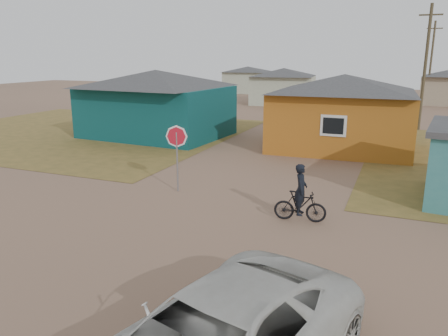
# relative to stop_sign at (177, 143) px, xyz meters

# --- Properties ---
(ground) EXTENTS (120.00, 120.00, 0.00)m
(ground) POSITION_rel_stop_sign_xyz_m (1.94, -3.87, -1.80)
(ground) COLOR #85624C
(grass_nw) EXTENTS (20.00, 18.00, 0.00)m
(grass_nw) POSITION_rel_stop_sign_xyz_m (-12.06, 9.13, -1.79)
(grass_nw) COLOR olive
(grass_nw) RESTS_ON ground
(house_teal) EXTENTS (8.93, 7.08, 4.00)m
(house_teal) POSITION_rel_stop_sign_xyz_m (-6.56, 9.63, 0.26)
(house_teal) COLOR #0B3C3E
(house_teal) RESTS_ON ground
(house_yellow) EXTENTS (7.72, 6.76, 3.90)m
(house_yellow) POSITION_rel_stop_sign_xyz_m (4.44, 10.13, 0.21)
(house_yellow) COLOR #AB611A
(house_yellow) RESTS_ON ground
(house_pale_west) EXTENTS (7.04, 6.15, 3.60)m
(house_pale_west) POSITION_rel_stop_sign_xyz_m (-4.06, 30.13, 0.06)
(house_pale_west) COLOR #ADB49A
(house_pale_west) RESTS_ON ground
(house_pale_north) EXTENTS (6.28, 5.81, 3.40)m
(house_pale_north) POSITION_rel_stop_sign_xyz_m (-12.06, 42.13, -0.04)
(house_pale_north) COLOR #ADB49A
(house_pale_north) RESTS_ON ground
(utility_pole_near) EXTENTS (1.40, 0.20, 8.00)m
(utility_pole_near) POSITION_rel_stop_sign_xyz_m (8.44, 18.13, 2.34)
(utility_pole_near) COLOR #4B412D
(utility_pole_near) RESTS_ON ground
(utility_pole_far) EXTENTS (1.40, 0.20, 8.00)m
(utility_pole_far) POSITION_rel_stop_sign_xyz_m (9.44, 34.13, 2.34)
(utility_pole_far) COLOR #4B412D
(utility_pole_far) RESTS_ON ground
(stop_sign) EXTENTS (0.79, 0.16, 2.44)m
(stop_sign) POSITION_rel_stop_sign_xyz_m (0.00, 0.00, 0.00)
(stop_sign) COLOR gray
(stop_sign) RESTS_ON ground
(cyclist) EXTENTS (1.60, 0.63, 1.76)m
(cyclist) POSITION_rel_stop_sign_xyz_m (4.80, -1.25, -1.15)
(cyclist) COLOR black
(cyclist) RESTS_ON ground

